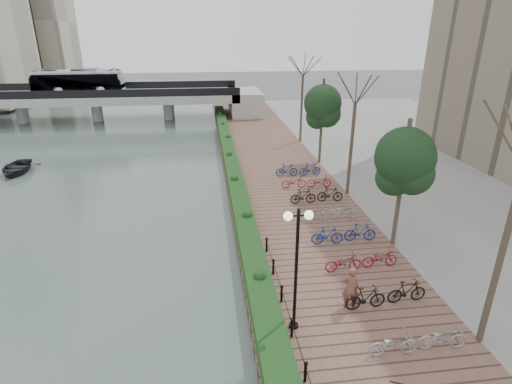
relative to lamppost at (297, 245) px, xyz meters
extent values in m
cube|color=#4C5F59|center=(-16.58, 21.50, -3.96)|extent=(30.00, 130.00, 0.02)
cube|color=brown|center=(2.42, 14.00, -3.72)|extent=(8.00, 75.00, 0.50)
cube|color=gray|center=(18.42, 14.00, -3.72)|extent=(24.00, 75.00, 0.50)
cube|color=#163D17|center=(-0.98, 16.50, -3.17)|extent=(1.10, 56.00, 0.60)
cylinder|color=black|center=(-0.18, -2.50, -3.12)|extent=(0.10, 0.10, 0.70)
cylinder|color=black|center=(-0.18, -0.50, -3.12)|extent=(0.10, 0.10, 0.70)
cylinder|color=black|center=(-0.18, 1.50, -3.12)|extent=(0.10, 0.10, 0.70)
cylinder|color=black|center=(-0.18, 3.50, -3.12)|extent=(0.10, 0.10, 0.70)
cylinder|color=black|center=(-0.18, 5.50, -3.12)|extent=(0.10, 0.10, 0.70)
cylinder|color=black|center=(0.00, 0.00, -1.07)|extent=(0.12, 0.12, 4.81)
cylinder|color=black|center=(0.00, 0.00, 1.09)|extent=(0.70, 0.06, 0.06)
sphere|color=white|center=(-0.35, 0.00, 1.09)|extent=(0.32, 0.32, 0.32)
sphere|color=white|center=(0.35, 0.00, 1.09)|extent=(0.32, 0.32, 0.32)
imported|color=brown|center=(2.42, 0.84, -2.55)|extent=(0.73, 0.54, 1.83)
imported|color=#A2A3A6|center=(3.02, -1.83, -3.02)|extent=(0.60, 1.72, 0.90)
imported|color=black|center=(3.02, 0.77, -2.97)|extent=(0.47, 1.66, 1.00)
imported|color=maroon|center=(3.02, 3.37, -3.02)|extent=(0.60, 1.71, 0.90)
imported|color=navy|center=(3.02, 5.97, -2.97)|extent=(0.47, 1.66, 1.00)
imported|color=#A2A3A6|center=(3.02, 8.57, -3.02)|extent=(0.60, 1.71, 0.90)
imported|color=black|center=(3.02, 11.17, -2.97)|extent=(0.47, 1.66, 1.00)
imported|color=maroon|center=(3.02, 13.77, -3.02)|extent=(0.60, 1.72, 0.90)
imported|color=navy|center=(3.02, 16.37, -2.97)|extent=(0.47, 1.66, 1.00)
imported|color=#A2A3A6|center=(4.82, -1.83, -3.02)|extent=(0.60, 1.72, 0.90)
imported|color=black|center=(4.82, 0.77, -2.97)|extent=(0.47, 1.66, 1.00)
imported|color=maroon|center=(4.82, 3.37, -3.02)|extent=(0.60, 1.71, 0.90)
imported|color=navy|center=(4.82, 5.97, -2.97)|extent=(0.47, 1.66, 1.00)
imported|color=#A2A3A6|center=(4.82, 8.57, -3.02)|extent=(0.60, 1.71, 0.90)
imported|color=black|center=(4.82, 11.17, -2.97)|extent=(0.47, 1.66, 1.00)
imported|color=maroon|center=(4.82, 13.77, -3.02)|extent=(0.60, 1.72, 0.90)
imported|color=navy|center=(4.82, 16.37, -2.97)|extent=(0.47, 1.66, 1.00)
cube|color=gray|center=(-16.58, 41.50, -0.97)|extent=(36.00, 8.00, 1.00)
cube|color=black|center=(-16.58, 37.60, -0.02)|extent=(36.00, 0.15, 0.90)
cube|color=black|center=(-16.58, 45.40, -0.02)|extent=(36.00, 0.15, 0.90)
cylinder|color=gray|center=(-25.58, 41.50, -2.72)|extent=(1.40, 1.40, 2.50)
cylinder|color=gray|center=(-16.58, 41.50, -2.72)|extent=(1.40, 1.40, 2.50)
cylinder|color=gray|center=(-7.58, 41.50, -2.72)|extent=(1.40, 1.40, 2.50)
imported|color=white|center=(-18.28, 41.50, 1.03)|extent=(2.52, 10.77, 3.00)
imported|color=black|center=(-18.32, 21.28, -3.53)|extent=(3.17, 4.28, 0.85)
cube|color=#BBB49C|center=(-34.58, 76.50, 8.53)|extent=(12.00, 12.00, 24.00)
camera|label=1|loc=(-2.89, -11.62, 6.73)|focal=28.00mm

